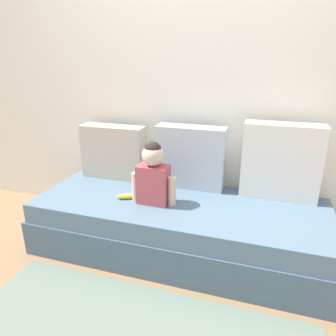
{
  "coord_description": "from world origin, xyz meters",
  "views": [
    {
      "loc": [
        0.55,
        -1.97,
        1.42
      ],
      "look_at": [
        -0.09,
        0.0,
        0.66
      ],
      "focal_mm": 33.64,
      "sensor_mm": 36.0,
      "label": 1
    }
  ],
  "objects": [
    {
      "name": "throw_pillow_left",
      "position": [
        -0.67,
        0.3,
        0.63
      ],
      "size": [
        0.54,
        0.16,
        0.45
      ],
      "primitive_type": "cube",
      "color": "#C1B29E",
      "rests_on": "couch"
    },
    {
      "name": "ground_plane",
      "position": [
        0.0,
        0.0,
        0.0
      ],
      "size": [
        12.0,
        12.0,
        0.0
      ],
      "primitive_type": "plane",
      "color": "#93704C"
    },
    {
      "name": "toddler",
      "position": [
        -0.17,
        -0.07,
        0.63
      ],
      "size": [
        0.33,
        0.15,
        0.45
      ],
      "color": "#B24C51",
      "rests_on": "couch"
    },
    {
      "name": "back_wall",
      "position": [
        0.0,
        0.53,
        1.22
      ],
      "size": [
        5.35,
        0.1,
        2.44
      ],
      "primitive_type": "cube",
      "color": "silver",
      "rests_on": "ground"
    },
    {
      "name": "banana",
      "position": [
        -0.37,
        -0.07,
        0.43
      ],
      "size": [
        0.17,
        0.11,
        0.04
      ],
      "primitive_type": "ellipsoid",
      "rotation": [
        0.0,
        0.0,
        0.46
      ],
      "color": "yellow",
      "rests_on": "couch"
    },
    {
      "name": "throw_pillow_center",
      "position": [
        0.0,
        0.3,
        0.65
      ],
      "size": [
        0.53,
        0.16,
        0.49
      ],
      "primitive_type": "cube",
      "color": "#B2BCC6",
      "rests_on": "couch"
    },
    {
      "name": "couch",
      "position": [
        0.0,
        0.0,
        0.2
      ],
      "size": [
        2.15,
        0.8,
        0.41
      ],
      "color": "#495F70",
      "rests_on": "ground"
    },
    {
      "name": "throw_pillow_right",
      "position": [
        0.67,
        0.3,
        0.68
      ],
      "size": [
        0.54,
        0.16,
        0.55
      ],
      "primitive_type": "cube",
      "color": "silver",
      "rests_on": "couch"
    }
  ]
}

